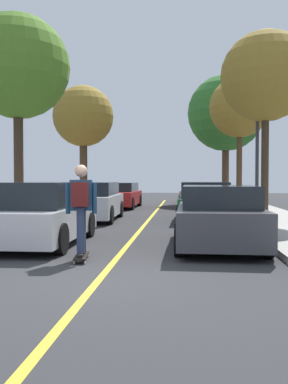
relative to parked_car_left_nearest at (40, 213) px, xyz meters
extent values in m
plane|color=#2D2D30|center=(2.06, -3.26, -0.72)|extent=(80.00, 80.00, 0.00)
cube|color=gold|center=(2.06, 0.74, -0.71)|extent=(0.12, 39.20, 0.01)
cube|color=#B7B7BC|center=(0.00, -0.02, -0.19)|extent=(1.85, 4.05, 0.69)
cube|color=black|center=(0.00, 0.03, 0.44)|extent=(1.63, 2.74, 0.57)
cylinder|color=black|center=(0.86, -1.33, -0.40)|extent=(0.22, 0.64, 0.64)
cylinder|color=black|center=(0.85, 1.31, -0.40)|extent=(0.22, 0.64, 0.64)
cylinder|color=black|center=(-0.86, 1.30, -0.40)|extent=(0.22, 0.64, 0.64)
cube|color=#B7B7BC|center=(0.00, 5.67, -0.17)|extent=(1.91, 4.19, 0.74)
cube|color=black|center=(0.00, 5.76, 0.44)|extent=(1.66, 2.76, 0.48)
cylinder|color=black|center=(0.88, 4.32, -0.40)|extent=(0.24, 0.65, 0.64)
cylinder|color=black|center=(-0.81, 4.28, -0.40)|extent=(0.24, 0.65, 0.64)
cylinder|color=black|center=(0.81, 7.07, -0.40)|extent=(0.24, 0.65, 0.64)
cylinder|color=black|center=(-0.88, 7.02, -0.40)|extent=(0.24, 0.65, 0.64)
cube|color=maroon|center=(0.00, 12.43, -0.19)|extent=(1.90, 4.55, 0.68)
cube|color=black|center=(0.00, 12.62, 0.38)|extent=(1.65, 2.74, 0.46)
cylinder|color=black|center=(0.81, 10.86, -0.40)|extent=(0.23, 0.64, 0.64)
cylinder|color=black|center=(-0.88, 10.89, -0.40)|extent=(0.23, 0.64, 0.64)
cylinder|color=black|center=(0.88, 13.97, -0.40)|extent=(0.23, 0.64, 0.64)
cylinder|color=black|center=(-0.81, 14.00, -0.40)|extent=(0.23, 0.64, 0.64)
cube|color=#38383D|center=(4.11, 0.01, -0.17)|extent=(1.84, 4.06, 0.73)
cube|color=black|center=(4.11, -0.13, 0.42)|extent=(1.60, 2.38, 0.47)
cylinder|color=black|center=(3.30, 1.34, -0.40)|extent=(0.23, 0.64, 0.64)
cylinder|color=black|center=(4.97, 1.31, -0.40)|extent=(0.23, 0.64, 0.64)
cylinder|color=black|center=(3.26, -1.29, -0.40)|extent=(0.23, 0.64, 0.64)
cylinder|color=black|center=(4.92, -1.32, -0.40)|extent=(0.23, 0.64, 0.64)
cube|color=#1E5B33|center=(4.11, 5.97, -0.20)|extent=(1.94, 4.05, 0.68)
cube|color=black|center=(4.11, 5.79, 0.42)|extent=(1.69, 2.74, 0.55)
cylinder|color=black|center=(3.28, 7.29, -0.40)|extent=(0.24, 0.65, 0.64)
cylinder|color=black|center=(5.01, 7.25, -0.40)|extent=(0.24, 0.65, 0.64)
cylinder|color=black|center=(3.22, 4.69, -0.40)|extent=(0.24, 0.65, 0.64)
cylinder|color=black|center=(4.95, 4.65, -0.40)|extent=(0.24, 0.65, 0.64)
cube|color=maroon|center=(4.11, 11.98, -0.21)|extent=(1.98, 4.54, 0.65)
cube|color=black|center=(4.11, 12.01, 0.34)|extent=(1.71, 2.94, 0.45)
cylinder|color=black|center=(3.21, 13.49, -0.40)|extent=(0.24, 0.65, 0.64)
cylinder|color=black|center=(4.92, 13.54, -0.40)|extent=(0.24, 0.65, 0.64)
cylinder|color=black|center=(3.30, 10.41, -0.40)|extent=(0.24, 0.65, 0.64)
cylinder|color=black|center=(5.02, 10.47, -0.40)|extent=(0.24, 0.65, 0.64)
cube|color=#38383D|center=(4.11, 17.54, -0.18)|extent=(1.71, 4.16, 0.72)
cube|color=black|center=(4.11, 17.34, 0.41)|extent=(1.50, 2.58, 0.44)
cylinder|color=black|center=(3.32, 18.92, -0.40)|extent=(0.22, 0.64, 0.64)
cylinder|color=black|center=(4.90, 18.92, -0.40)|extent=(0.22, 0.64, 0.64)
cylinder|color=black|center=(3.33, 16.16, -0.40)|extent=(0.22, 0.64, 0.64)
cylinder|color=black|center=(4.91, 16.17, -0.40)|extent=(0.22, 0.64, 0.64)
cylinder|color=#3D2D1E|center=(-1.88, 3.41, 1.36)|extent=(0.30, 0.30, 3.87)
sphere|color=#4C7A23|center=(-1.88, 3.41, 4.35)|extent=(3.27, 3.27, 3.27)
cylinder|color=#4C3823|center=(-1.88, 12.16, 1.26)|extent=(0.40, 0.40, 3.68)
sphere|color=olive|center=(-1.88, 12.16, 4.10)|extent=(3.17, 3.17, 3.17)
cylinder|color=#3D2D1E|center=(6.00, 4.57, 1.36)|extent=(0.24, 0.24, 3.86)
sphere|color=olive|center=(6.00, 4.57, 4.16)|extent=(2.93, 2.93, 2.93)
cylinder|color=#4C3823|center=(6.00, 10.83, 1.33)|extent=(0.27, 0.27, 3.80)
sphere|color=olive|center=(6.00, 10.83, 4.21)|extent=(2.87, 2.87, 2.87)
cylinder|color=#4C3823|center=(6.00, 17.29, 1.40)|extent=(0.43, 0.43, 3.96)
sphere|color=#2D6B28|center=(6.00, 17.29, 4.95)|extent=(4.77, 4.77, 4.77)
cylinder|color=#38383D|center=(5.86, 5.25, 1.80)|extent=(0.12, 0.12, 4.75)
cube|color=#EAE5C6|center=(5.86, 5.25, 4.30)|extent=(0.36, 0.24, 0.20)
cube|color=black|center=(1.44, -1.87, -0.62)|extent=(0.33, 0.86, 0.02)
cylinder|color=beige|center=(1.29, -1.54, -0.69)|extent=(0.03, 0.06, 0.06)
cylinder|color=beige|center=(1.48, -1.52, -0.69)|extent=(0.03, 0.06, 0.06)
cylinder|color=beige|center=(1.39, -2.22, -0.69)|extent=(0.03, 0.06, 0.06)
cylinder|color=beige|center=(1.58, -2.19, -0.69)|extent=(0.03, 0.06, 0.06)
cube|color=#99999E|center=(1.39, -1.53, -0.65)|extent=(0.10, 0.05, 0.02)
cube|color=#99999E|center=(1.48, -2.21, -0.65)|extent=(0.10, 0.05, 0.02)
cube|color=black|center=(1.41, -1.65, -0.58)|extent=(0.13, 0.27, 0.06)
cube|color=black|center=(1.46, -2.09, -0.58)|extent=(0.13, 0.27, 0.06)
cylinder|color=#283351|center=(1.42, -1.75, -0.14)|extent=(0.17, 0.17, 0.84)
cylinder|color=#283351|center=(1.45, -1.99, -0.14)|extent=(0.17, 0.17, 0.84)
cube|color=navy|center=(1.44, -1.87, 0.51)|extent=(0.43, 0.27, 0.57)
sphere|color=tan|center=(1.44, -1.87, 0.95)|extent=(0.23, 0.23, 0.23)
cylinder|color=navy|center=(1.19, -1.90, 0.45)|extent=(0.10, 0.10, 0.58)
cylinder|color=navy|center=(1.68, -1.84, 0.45)|extent=(0.10, 0.10, 0.58)
cube|color=#4C1414|center=(1.46, -2.07, 0.53)|extent=(0.32, 0.22, 0.44)
camera|label=1|loc=(3.31, -9.50, 0.80)|focal=39.23mm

